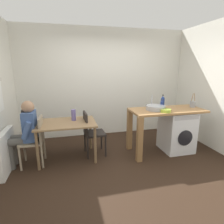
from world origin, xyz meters
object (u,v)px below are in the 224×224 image
dining_table (66,127)px  bottle_tall_green (162,104)px  bottle_squat_brown (163,102)px  mixing_bowl (166,110)px  utensil_crock (193,104)px  chair_person_seat (36,138)px  chair_opposite (91,131)px  washing_machine (177,131)px  seated_person (25,130)px  vase (74,115)px

dining_table → bottle_tall_green: bottle_tall_green is taller
bottle_tall_green → bottle_squat_brown: 0.16m
dining_table → mixing_bowl: mixing_bowl is taller
bottle_squat_brown → utensil_crock: bearing=-13.7°
chair_person_seat → bottle_squat_brown: (2.57, 0.14, 0.53)m
chair_person_seat → chair_opposite: bearing=-81.3°
bottle_tall_green → utensil_crock: utensil_crock is taller
chair_person_seat → utensil_crock: size_ratio=3.00×
dining_table → utensil_crock: (2.65, -0.12, 0.35)m
washing_machine → seated_person: bearing=178.6°
chair_person_seat → washing_machine: 2.83m
bottle_squat_brown → dining_table: bearing=-179.0°
mixing_bowl → vase: mixing_bowl is taller
bottle_tall_green → utensil_crock: size_ratio=0.66×
seated_person → vase: 0.90m
seated_person → mixing_bowl: (2.58, -0.27, 0.28)m
washing_machine → mixing_bowl: bearing=-154.4°
bottle_tall_green → bottle_squat_brown: bearing=55.2°
chair_person_seat → chair_opposite: 1.03m
dining_table → vase: 0.27m
utensil_crock → bottle_tall_green: bearing=177.9°
washing_machine → vase: size_ratio=3.96×
chair_opposite → seated_person: 1.20m
seated_person → washing_machine: bearing=-90.9°
bottle_tall_green → mixing_bowl: 0.29m
washing_machine → vase: (-2.13, 0.27, 0.42)m
bottle_squat_brown → mixing_bowl: 0.44m
mixing_bowl → bottle_squat_brown: bearing=69.5°
seated_person → bottle_squat_brown: bearing=-86.7°
chair_opposite → seated_person: bearing=-85.9°
bottle_squat_brown → mixing_bowl: bottle_squat_brown is taller
bottle_tall_green → mixing_bowl: (-0.06, -0.28, -0.06)m
mixing_bowl → dining_table: bearing=168.8°
chair_person_seat → vase: 0.80m
chair_opposite → vase: vase is taller
chair_person_seat → seated_person: bearing=90.0°
mixing_bowl → utensil_crock: bearing=17.8°
washing_machine → bottle_squat_brown: bearing=141.8°
chair_opposite → bottle_tall_green: bottle_tall_green is taller
chair_opposite → utensil_crock: (2.17, -0.17, 0.48)m
bottle_squat_brown → vase: bearing=178.0°
dining_table → vase: size_ratio=5.07×
bottle_tall_green → bottle_squat_brown: size_ratio=0.74×
seated_person → vase: seated_person is taller
washing_machine → bottle_squat_brown: (-0.26, 0.21, 0.61)m
seated_person → mixing_bowl: 2.61m
vase → seated_person: bearing=-166.9°
washing_machine → bottle_squat_brown: 0.70m
seated_person → chair_person_seat: bearing=-90.0°
chair_person_seat → mixing_bowl: mixing_bowl is taller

